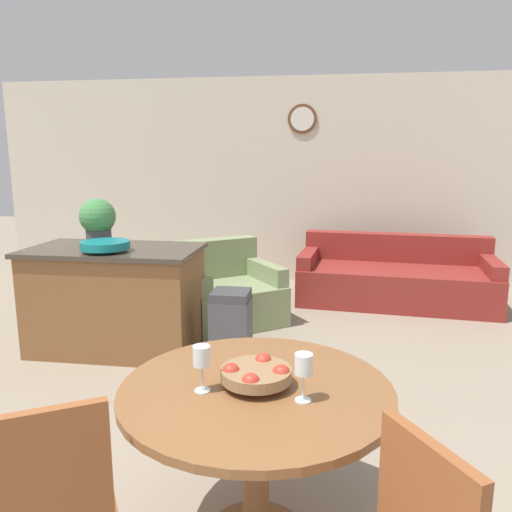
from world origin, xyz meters
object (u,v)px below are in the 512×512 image
(teal_bowl, at_px, (105,245))
(kitchen_island, at_px, (116,299))
(potted_plant, at_px, (98,220))
(wine_glass_left, at_px, (202,358))
(wine_glass_right, at_px, (304,367))
(fruit_bowl, at_px, (256,374))
(dining_table, at_px, (256,424))
(trash_bin, at_px, (231,327))
(couch, at_px, (395,279))
(dining_chair_near_left, at_px, (53,504))
(armchair, at_px, (226,294))

(teal_bowl, bearing_deg, kitchen_island, 94.38)
(potted_plant, bearing_deg, wine_glass_left, -56.52)
(wine_glass_left, bearing_deg, wine_glass_right, -3.22)
(wine_glass_left, distance_m, kitchen_island, 2.58)
(kitchen_island, bearing_deg, wine_glass_right, -51.53)
(fruit_bowl, xyz_separation_m, potted_plant, (-1.75, 2.25, 0.32))
(dining_table, xyz_separation_m, teal_bowl, (-1.53, 1.91, 0.38))
(teal_bowl, bearing_deg, trash_bin, 2.16)
(trash_bin, bearing_deg, teal_bowl, -177.84)
(couch, bearing_deg, fruit_bowl, -99.45)
(potted_plant, bearing_deg, fruit_bowl, -52.22)
(teal_bowl, height_order, trash_bin, teal_bowl)
(kitchen_island, bearing_deg, teal_bowl, -85.62)
(trash_bin, bearing_deg, dining_chair_near_left, -93.44)
(armchair, bearing_deg, teal_bowl, -161.67)
(wine_glass_left, relative_size, teal_bowl, 0.48)
(wine_glass_left, bearing_deg, kitchen_island, 121.67)
(kitchen_island, height_order, armchair, kitchen_island)
(dining_chair_near_left, xyz_separation_m, wine_glass_right, (0.84, 0.37, 0.40))
(dining_chair_near_left, bearing_deg, potted_plant, 81.10)
(wine_glass_left, xyz_separation_m, wine_glass_right, (0.40, -0.02, 0.00))
(kitchen_island, xyz_separation_m, potted_plant, (-0.20, 0.16, 0.67))
(teal_bowl, xyz_separation_m, potted_plant, (-0.22, 0.34, 0.16))
(kitchen_island, distance_m, couch, 3.21)
(kitchen_island, xyz_separation_m, teal_bowl, (0.01, -0.18, 0.51))
(wine_glass_right, height_order, armchair, wine_glass_right)
(wine_glass_right, relative_size, teal_bowl, 0.48)
(wine_glass_left, height_order, armchair, wine_glass_left)
(dining_table, bearing_deg, fruit_bowl, -68.67)
(fruit_bowl, relative_size, trash_bin, 0.48)
(fruit_bowl, distance_m, trash_bin, 2.08)
(trash_bin, distance_m, armchair, 1.08)
(wine_glass_right, bearing_deg, dining_chair_near_left, -155.95)
(wine_glass_left, height_order, potted_plant, potted_plant)
(teal_bowl, relative_size, couch, 0.18)
(dining_table, xyz_separation_m, armchair, (-0.75, 3.01, -0.30))
(dining_chair_near_left, height_order, kitchen_island, kitchen_island)
(dining_table, relative_size, trash_bin, 1.86)
(teal_bowl, height_order, couch, teal_bowl)
(dining_chair_near_left, distance_m, kitchen_island, 2.72)
(fruit_bowl, distance_m, wine_glass_right, 0.24)
(dining_chair_near_left, distance_m, fruit_bowl, 0.85)
(dining_chair_near_left, height_order, wine_glass_right, wine_glass_right)
(dining_table, bearing_deg, trash_bin, 104.24)
(trash_bin, bearing_deg, potted_plant, 166.55)
(kitchen_island, relative_size, teal_bowl, 3.67)
(armchair, bearing_deg, dining_table, -112.18)
(dining_table, relative_size, couch, 0.50)
(dining_chair_near_left, distance_m, wine_glass_left, 0.71)
(potted_plant, distance_m, couch, 3.39)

